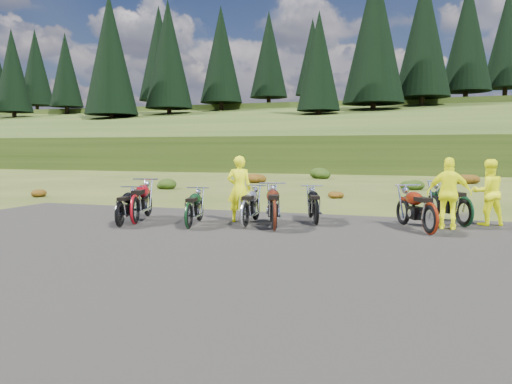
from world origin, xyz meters
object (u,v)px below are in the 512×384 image
(motorcycle_7, at_px, (464,228))
(person_middle, at_px, (239,190))
(motorcycle_0, at_px, (120,229))
(motorcycle_3, at_px, (245,229))

(motorcycle_7, relative_size, person_middle, 1.22)
(motorcycle_0, relative_size, person_middle, 1.05)
(motorcycle_7, xyz_separation_m, person_middle, (-5.68, -0.88, 0.89))
(motorcycle_7, bearing_deg, motorcycle_0, 79.57)
(motorcycle_3, height_order, person_middle, person_middle)
(motorcycle_0, bearing_deg, motorcycle_3, -89.69)
(motorcycle_7, distance_m, person_middle, 5.81)
(motorcycle_3, bearing_deg, motorcycle_0, 99.50)
(person_middle, bearing_deg, motorcycle_7, 172.23)
(motorcycle_0, distance_m, motorcycle_7, 8.62)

